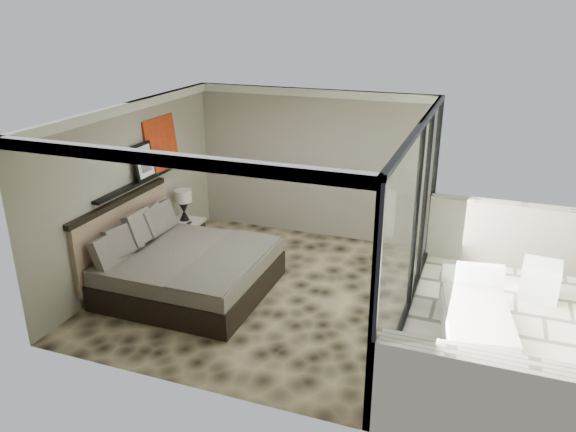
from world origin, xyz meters
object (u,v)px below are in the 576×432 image
(bed, at_px, (184,268))
(ottoman, at_px, (540,280))
(table_lamp, at_px, (183,201))
(lounger, at_px, (476,320))
(nightstand, at_px, (187,233))

(bed, xyz_separation_m, ottoman, (5.20, 1.72, -0.11))
(table_lamp, height_order, ottoman, table_lamp)
(bed, xyz_separation_m, lounger, (4.35, 0.28, -0.17))
(bed, relative_size, table_lamp, 4.19)
(ottoman, height_order, lounger, lounger)
(bed, bearing_deg, lounger, 3.74)
(table_lamp, bearing_deg, lounger, -13.12)
(bed, xyz_separation_m, nightstand, (-0.80, 1.46, -0.11))
(nightstand, xyz_separation_m, table_lamp, (-0.04, 0.03, 0.61))
(nightstand, height_order, ottoman, same)
(bed, bearing_deg, nightstand, 118.77)
(lounger, bearing_deg, table_lamp, 157.50)
(bed, distance_m, table_lamp, 1.78)
(bed, distance_m, nightstand, 1.67)
(bed, height_order, lounger, bed)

